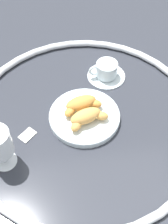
% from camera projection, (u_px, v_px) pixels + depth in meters
% --- Properties ---
extents(ground_plane, '(2.20, 2.20, 0.00)m').
position_uv_depth(ground_plane, '(85.00, 119.00, 0.94)').
color(ground_plane, '#2D3038').
extents(table_chrome_rim, '(0.75, 0.75, 0.02)m').
position_uv_depth(table_chrome_rim, '(85.00, 116.00, 0.94)').
color(table_chrome_rim, silver).
rests_on(table_chrome_rim, ground_plane).
extents(pastry_plate, '(0.23, 0.23, 0.02)m').
position_uv_depth(pastry_plate, '(84.00, 116.00, 0.94)').
color(pastry_plate, silver).
rests_on(pastry_plate, ground_plane).
extents(croissant_large, '(0.13, 0.08, 0.04)m').
position_uv_depth(croissant_large, '(81.00, 104.00, 0.93)').
color(croissant_large, '#CC893D').
rests_on(croissant_large, pastry_plate).
extents(croissant_small, '(0.13, 0.09, 0.04)m').
position_uv_depth(croissant_small, '(88.00, 117.00, 0.90)').
color(croissant_small, '#D6994C').
rests_on(croissant_small, pastry_plate).
extents(coffee_cup_near, '(0.14, 0.14, 0.06)m').
position_uv_depth(coffee_cup_near, '(106.00, 71.00, 1.04)').
color(coffee_cup_near, silver).
rests_on(coffee_cup_near, ground_plane).
extents(sugar_packet, '(0.06, 0.06, 0.01)m').
position_uv_depth(sugar_packet, '(27.00, 135.00, 0.90)').
color(sugar_packet, white).
rests_on(sugar_packet, ground_plane).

